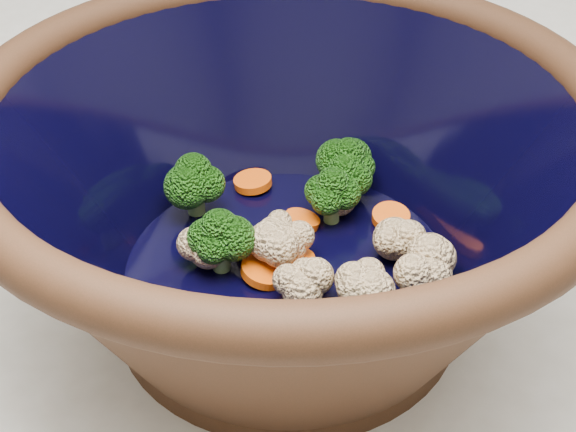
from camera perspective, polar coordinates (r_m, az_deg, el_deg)
The scene contains 2 objects.
mixing_bowl at distance 0.50m, azimuth 0.00°, elevation 1.51°, with size 0.48×0.48×0.17m.
vegetable_pile at distance 0.53m, azimuth 1.21°, elevation -0.83°, with size 0.21×0.21×0.05m.
Camera 1 is at (0.04, -0.50, 1.29)m, focal length 50.00 mm.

